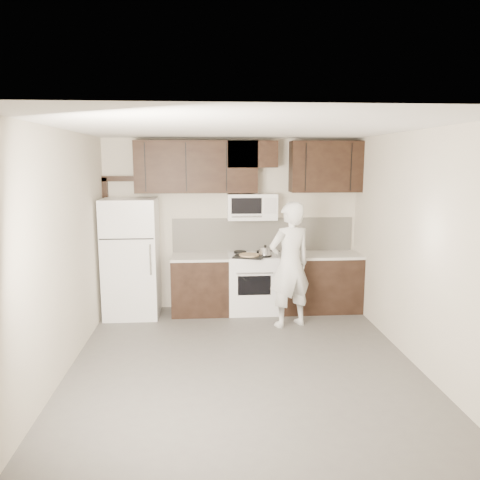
{
  "coord_description": "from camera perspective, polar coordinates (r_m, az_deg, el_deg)",
  "views": [
    {
      "loc": [
        -0.42,
        -5.15,
        2.35
      ],
      "look_at": [
        0.03,
        0.9,
        1.32
      ],
      "focal_mm": 35.0,
      "sensor_mm": 36.0,
      "label": 1
    }
  ],
  "objects": [
    {
      "name": "pizza",
      "position": [
        7.08,
        1.11,
        -1.83
      ],
      "size": [
        0.38,
        0.38,
        0.02
      ],
      "primitive_type": "cylinder",
      "rotation": [
        0.0,
        0.0,
        -0.32
      ],
      "color": "#C5B384",
      "rests_on": "baking_tray"
    },
    {
      "name": "door_trim",
      "position": [
        7.59,
        -15.6,
        0.92
      ],
      "size": [
        0.5,
        0.08,
        2.12
      ],
      "color": "black",
      "rests_on": "floor"
    },
    {
      "name": "saucepan",
      "position": [
        7.13,
        3.1,
        -1.44
      ],
      "size": [
        0.32,
        0.2,
        0.18
      ],
      "color": "silver",
      "rests_on": "stove"
    },
    {
      "name": "ceiling",
      "position": [
        5.18,
        0.42,
        13.5
      ],
      "size": [
        4.5,
        4.5,
        0.0
      ],
      "primitive_type": "plane",
      "rotation": [
        3.14,
        0.0,
        0.0
      ],
      "color": "white",
      "rests_on": "back_wall"
    },
    {
      "name": "microwave",
      "position": [
        7.27,
        1.46,
        4.1
      ],
      "size": [
        0.76,
        0.42,
        0.4
      ],
      "color": "white",
      "rests_on": "upper_cabinets"
    },
    {
      "name": "person",
      "position": [
        6.66,
        6.09,
        -3.02
      ],
      "size": [
        0.77,
        0.64,
        1.8
      ],
      "primitive_type": "imported",
      "rotation": [
        0.0,
        0.0,
        3.52
      ],
      "color": "white",
      "rests_on": "floor"
    },
    {
      "name": "refrigerator",
      "position": [
        7.27,
        -13.1,
        -2.13
      ],
      "size": [
        0.8,
        0.76,
        1.8
      ],
      "color": "white",
      "rests_on": "floor"
    },
    {
      "name": "back_wall",
      "position": [
        7.48,
        -0.99,
        1.93
      ],
      "size": [
        4.0,
        0.0,
        4.0
      ],
      "primitive_type": "plane",
      "rotation": [
        1.57,
        0.0,
        0.0
      ],
      "color": "beige",
      "rests_on": "ground"
    },
    {
      "name": "stove",
      "position": [
        7.37,
        1.51,
        -5.24
      ],
      "size": [
        0.76,
        0.66,
        0.94
      ],
      "color": "white",
      "rests_on": "floor"
    },
    {
      "name": "counter_run",
      "position": [
        7.41,
        3.85,
        -5.22
      ],
      "size": [
        2.95,
        0.64,
        0.91
      ],
      "color": "black",
      "rests_on": "floor"
    },
    {
      "name": "baking_tray",
      "position": [
        7.08,
        1.11,
        -2.01
      ],
      "size": [
        0.53,
        0.46,
        0.02
      ],
      "primitive_type": "cube",
      "rotation": [
        0.0,
        0.0,
        -0.32
      ],
      "color": "black",
      "rests_on": "counter_run"
    },
    {
      "name": "backsplash",
      "position": [
        7.53,
        2.82,
        0.67
      ],
      "size": [
        2.9,
        0.02,
        0.54
      ],
      "primitive_type": "cube",
      "color": "beige",
      "rests_on": "counter_run"
    },
    {
      "name": "floor",
      "position": [
        5.67,
        0.39,
        -14.85
      ],
      "size": [
        4.5,
        4.5,
        0.0
      ],
      "primitive_type": "plane",
      "color": "#555250",
      "rests_on": "ground"
    },
    {
      "name": "upper_cabinets",
      "position": [
        7.25,
        0.73,
        9.08
      ],
      "size": [
        3.48,
        0.35,
        0.78
      ],
      "color": "black",
      "rests_on": "back_wall"
    }
  ]
}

